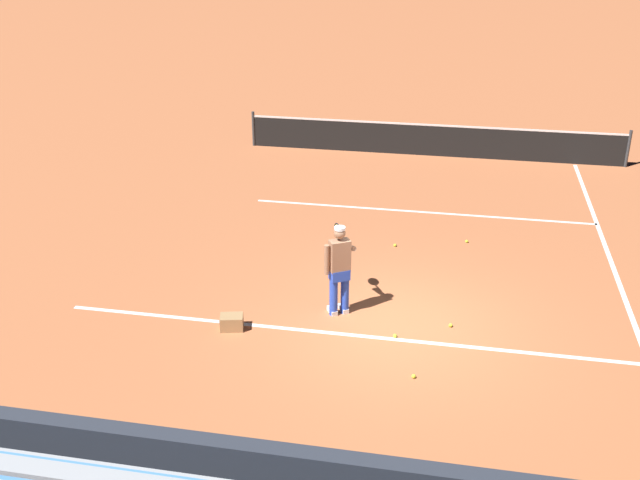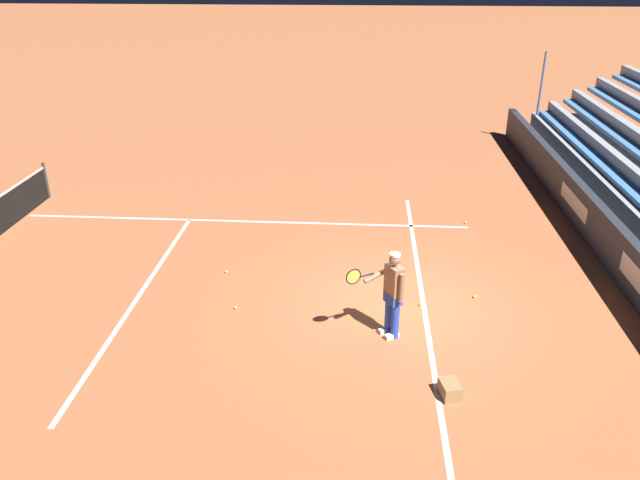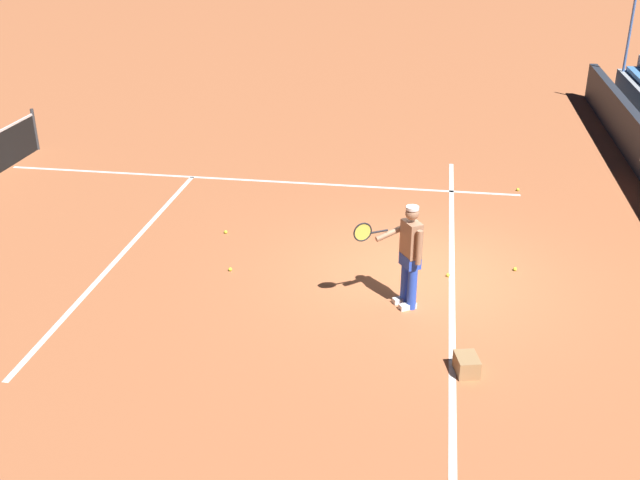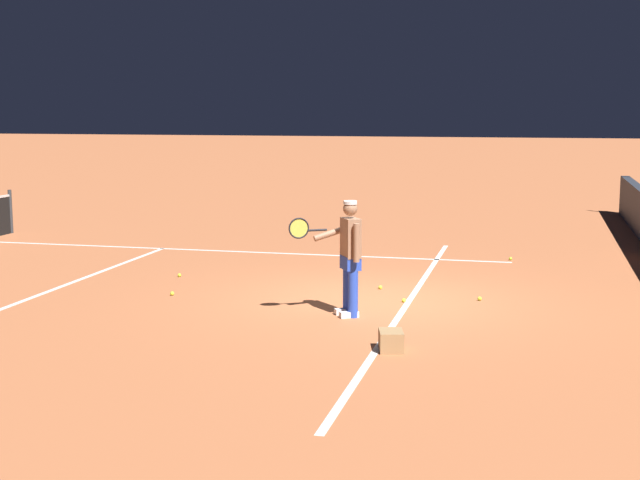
{
  "view_description": "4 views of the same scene",
  "coord_description": "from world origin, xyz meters",
  "px_view_note": "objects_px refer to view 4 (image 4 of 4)",
  "views": [
    {
      "loc": [
        0.8,
        -11.59,
        6.8
      ],
      "look_at": [
        -1.48,
        0.17,
        1.46
      ],
      "focal_mm": 42.0,
      "sensor_mm": 36.0,
      "label": 1
    },
    {
      "loc": [
        -11.23,
        0.86,
        6.62
      ],
      "look_at": [
        -0.05,
        1.64,
        1.44
      ],
      "focal_mm": 35.0,
      "sensor_mm": 36.0,
      "label": 2
    },
    {
      "loc": [
        -11.72,
        -0.03,
        6.01
      ],
      "look_at": [
        -1.32,
        1.61,
        1.14
      ],
      "focal_mm": 42.0,
      "sensor_mm": 36.0,
      "label": 3
    },
    {
      "loc": [
        -13.79,
        -2.4,
        3.06
      ],
      "look_at": [
        -1.04,
        0.69,
        1.11
      ],
      "focal_mm": 50.0,
      "sensor_mm": 36.0,
      "label": 4
    }
  ],
  "objects_px": {
    "tennis_ball_toward_net": "(480,299)",
    "tennis_ball_stray_back": "(172,293)",
    "ball_box_cardboard": "(391,341)",
    "tennis_ball_midcourt": "(511,259)",
    "tennis_ball_near_player": "(404,300)",
    "tennis_ball_far_left": "(380,287)",
    "tennis_ball_by_box": "(179,275)",
    "tennis_player": "(349,256)"
  },
  "relations": [
    {
      "from": "tennis_ball_midcourt",
      "to": "tennis_ball_stray_back",
      "type": "height_order",
      "value": "same"
    },
    {
      "from": "tennis_ball_stray_back",
      "to": "tennis_ball_by_box",
      "type": "bearing_deg",
      "value": 18.34
    },
    {
      "from": "tennis_ball_toward_net",
      "to": "tennis_ball_near_player",
      "type": "distance_m",
      "value": 1.23
    },
    {
      "from": "tennis_player",
      "to": "tennis_ball_by_box",
      "type": "distance_m",
      "value": 4.36
    },
    {
      "from": "tennis_ball_toward_net",
      "to": "tennis_ball_stray_back",
      "type": "xyz_separation_m",
      "value": [
        -0.79,
        4.94,
        0.0
      ]
    },
    {
      "from": "tennis_ball_stray_back",
      "to": "tennis_ball_near_player",
      "type": "bearing_deg",
      "value": -84.27
    },
    {
      "from": "tennis_ball_near_player",
      "to": "tennis_ball_toward_net",
      "type": "bearing_deg",
      "value": -70.43
    },
    {
      "from": "tennis_ball_toward_net",
      "to": "tennis_ball_midcourt",
      "type": "bearing_deg",
      "value": -5.24
    },
    {
      "from": "tennis_ball_near_player",
      "to": "tennis_ball_far_left",
      "type": "distance_m",
      "value": 1.08
    },
    {
      "from": "tennis_ball_far_left",
      "to": "tennis_ball_stray_back",
      "type": "distance_m",
      "value": 3.5
    },
    {
      "from": "tennis_ball_far_left",
      "to": "tennis_ball_midcourt",
      "type": "bearing_deg",
      "value": -30.69
    },
    {
      "from": "tennis_ball_far_left",
      "to": "tennis_ball_by_box",
      "type": "bearing_deg",
      "value": 86.49
    },
    {
      "from": "tennis_ball_toward_net",
      "to": "tennis_ball_stray_back",
      "type": "bearing_deg",
      "value": 99.11
    },
    {
      "from": "tennis_ball_near_player",
      "to": "tennis_ball_stray_back",
      "type": "height_order",
      "value": "same"
    },
    {
      "from": "tennis_player",
      "to": "tennis_ball_near_player",
      "type": "distance_m",
      "value": 1.55
    },
    {
      "from": "tennis_ball_midcourt",
      "to": "tennis_ball_far_left",
      "type": "height_order",
      "value": "same"
    },
    {
      "from": "tennis_ball_toward_net",
      "to": "tennis_ball_midcourt",
      "type": "relative_size",
      "value": 1.0
    },
    {
      "from": "tennis_ball_midcourt",
      "to": "tennis_ball_near_player",
      "type": "bearing_deg",
      "value": 160.91
    },
    {
      "from": "tennis_ball_far_left",
      "to": "tennis_ball_toward_net",
      "type": "bearing_deg",
      "value": -106.92
    },
    {
      "from": "ball_box_cardboard",
      "to": "tennis_ball_stray_back",
      "type": "relative_size",
      "value": 6.06
    },
    {
      "from": "tennis_ball_near_player",
      "to": "tennis_ball_far_left",
      "type": "bearing_deg",
      "value": 30.13
    },
    {
      "from": "tennis_player",
      "to": "tennis_ball_midcourt",
      "type": "height_order",
      "value": "tennis_player"
    },
    {
      "from": "tennis_player",
      "to": "tennis_ball_near_player",
      "type": "bearing_deg",
      "value": -31.33
    },
    {
      "from": "tennis_ball_toward_net",
      "to": "tennis_ball_midcourt",
      "type": "distance_m",
      "value": 4.02
    },
    {
      "from": "tennis_ball_toward_net",
      "to": "tennis_ball_far_left",
      "type": "bearing_deg",
      "value": 73.08
    },
    {
      "from": "tennis_player",
      "to": "tennis_ball_far_left",
      "type": "xyz_separation_m",
      "value": [
        2.03,
        -0.13,
        -0.86
      ]
    },
    {
      "from": "tennis_ball_toward_net",
      "to": "tennis_ball_stray_back",
      "type": "height_order",
      "value": "same"
    },
    {
      "from": "ball_box_cardboard",
      "to": "tennis_ball_midcourt",
      "type": "bearing_deg",
      "value": -9.96
    },
    {
      "from": "tennis_ball_by_box",
      "to": "tennis_ball_near_player",
      "type": "bearing_deg",
      "value": -105.12
    },
    {
      "from": "ball_box_cardboard",
      "to": "tennis_ball_stray_back",
      "type": "distance_m",
      "value": 4.73
    },
    {
      "from": "tennis_ball_stray_back",
      "to": "tennis_ball_midcourt",
      "type": "bearing_deg",
      "value": -47.92
    },
    {
      "from": "tennis_ball_midcourt",
      "to": "tennis_ball_stray_back",
      "type": "distance_m",
      "value": 7.16
    },
    {
      "from": "tennis_player",
      "to": "tennis_ball_midcourt",
      "type": "relative_size",
      "value": 25.98
    },
    {
      "from": "tennis_ball_far_left",
      "to": "tennis_ball_stray_back",
      "type": "relative_size",
      "value": 1.0
    },
    {
      "from": "tennis_ball_midcourt",
      "to": "tennis_ball_by_box",
      "type": "bearing_deg",
      "value": 119.21
    },
    {
      "from": "tennis_ball_toward_net",
      "to": "tennis_ball_by_box",
      "type": "height_order",
      "value": "same"
    },
    {
      "from": "ball_box_cardboard",
      "to": "tennis_ball_far_left",
      "type": "xyz_separation_m",
      "value": [
        3.78,
        0.79,
        -0.1
      ]
    },
    {
      "from": "tennis_ball_toward_net",
      "to": "tennis_ball_near_player",
      "type": "height_order",
      "value": "same"
    },
    {
      "from": "tennis_ball_toward_net",
      "to": "tennis_ball_near_player",
      "type": "relative_size",
      "value": 1.0
    },
    {
      "from": "ball_box_cardboard",
      "to": "tennis_ball_midcourt",
      "type": "xyz_separation_m",
      "value": [
        7.27,
        -1.28,
        -0.1
      ]
    },
    {
      "from": "tennis_ball_by_box",
      "to": "tennis_ball_stray_back",
      "type": "height_order",
      "value": "same"
    },
    {
      "from": "tennis_ball_far_left",
      "to": "tennis_ball_near_player",
      "type": "bearing_deg",
      "value": -149.87
    }
  ]
}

